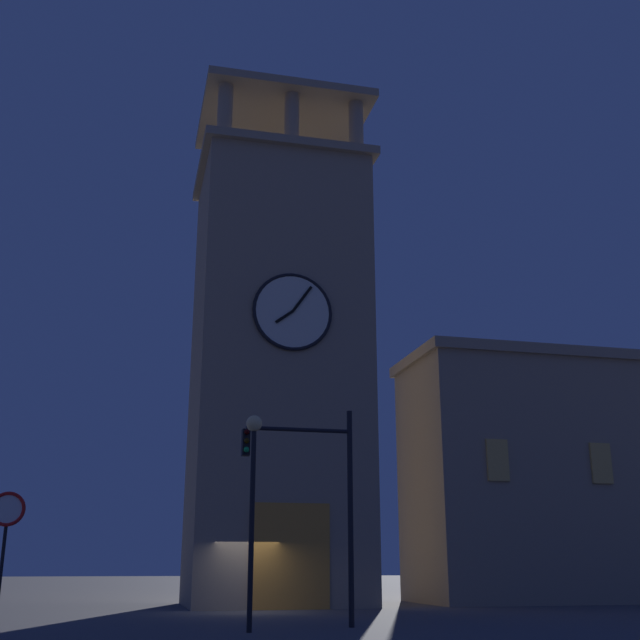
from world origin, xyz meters
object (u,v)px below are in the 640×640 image
Objects in this scene: adjacent_wing_building at (612,478)px; street_lamp at (253,479)px; traffic_signal_near at (317,483)px; no_horn_sign at (6,523)px; clocktower at (278,362)px.

adjacent_wing_building is 24.24m from street_lamp.
traffic_signal_near is 1.08× the size of street_lamp.
no_horn_sign is (7.88, 2.90, -1.33)m from traffic_signal_near.
clocktower is 1.24× the size of adjacent_wing_building.
traffic_signal_near is 2.30m from street_lamp.
traffic_signal_near reaches higher than street_lamp.
clocktower is at bearing 0.74° from adjacent_wing_building.
clocktower reaches higher than street_lamp.
adjacent_wing_building is 21.96m from traffic_signal_near.
clocktower reaches higher than traffic_signal_near.
street_lamp is (3.09, 13.53, -6.70)m from clocktower.
adjacent_wing_building is 3.41× the size of traffic_signal_near.
adjacent_wing_building is 3.69× the size of street_lamp.
traffic_signal_near is (1.07, 12.43, -6.66)m from clocktower.
adjacent_wing_building is 6.32× the size of no_horn_sign.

